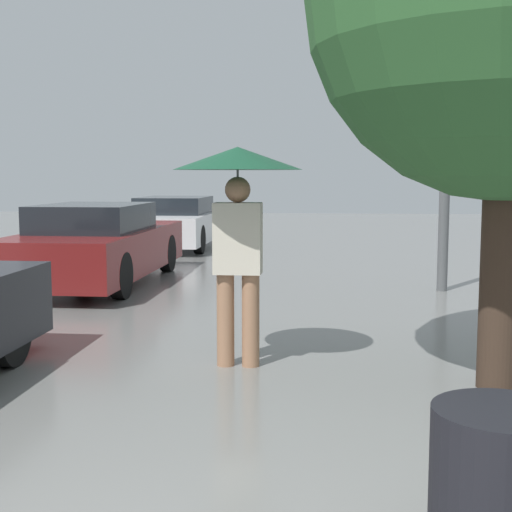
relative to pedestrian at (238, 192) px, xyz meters
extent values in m
cylinder|color=#9E7051|center=(-0.11, 0.00, -1.14)|extent=(0.16, 0.16, 0.83)
cylinder|color=#9E7051|center=(0.11, 0.00, -1.14)|extent=(0.16, 0.16, 0.83)
cube|color=beige|center=(0.00, 0.00, -0.41)|extent=(0.42, 0.24, 0.63)
sphere|color=#9E7051|center=(0.00, 0.00, 0.02)|extent=(0.23, 0.23, 0.23)
cylinder|color=#515456|center=(0.00, 0.00, -0.14)|extent=(0.02, 0.02, 0.66)
cone|color=#14472D|center=(0.00, 0.00, 0.29)|extent=(1.13, 1.13, 0.20)
cylinder|color=black|center=(-2.03, -0.23, -1.25)|extent=(0.18, 0.62, 0.62)
cube|color=maroon|center=(-2.82, 4.68, -1.04)|extent=(1.71, 4.57, 0.67)
cube|color=black|center=(-2.82, 4.45, -0.51)|extent=(1.46, 2.06, 0.41)
cylinder|color=black|center=(-3.60, 6.09, -1.23)|extent=(0.18, 0.65, 0.65)
cylinder|color=black|center=(-2.05, 6.09, -1.23)|extent=(0.18, 0.65, 0.65)
cylinder|color=black|center=(-3.60, 3.26, -1.23)|extent=(0.18, 0.65, 0.65)
cylinder|color=black|center=(-2.05, 3.26, -1.23)|extent=(0.18, 0.65, 0.65)
cube|color=silver|center=(-2.81, 10.37, -1.07)|extent=(1.76, 4.44, 0.64)
cube|color=black|center=(-2.81, 10.15, -0.56)|extent=(1.50, 2.00, 0.38)
cylinder|color=black|center=(-3.60, 11.74, -1.24)|extent=(0.18, 0.62, 0.62)
cylinder|color=black|center=(-2.02, 11.74, -1.24)|extent=(0.18, 0.62, 0.62)
cylinder|color=black|center=(-3.60, 8.99, -1.24)|extent=(0.18, 0.62, 0.62)
cylinder|color=black|center=(-2.02, 8.99, -1.24)|extent=(0.18, 0.62, 0.62)
cylinder|color=#38281E|center=(2.15, -0.43, -0.46)|extent=(0.32, 0.32, 2.19)
cylinder|color=#515456|center=(2.46, 4.43, 0.49)|extent=(0.15, 0.15, 4.09)
cylinder|color=black|center=(1.53, -3.24, -1.19)|extent=(0.60, 0.60, 0.74)
camera|label=1|loc=(0.81, -6.18, 0.15)|focal=50.00mm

